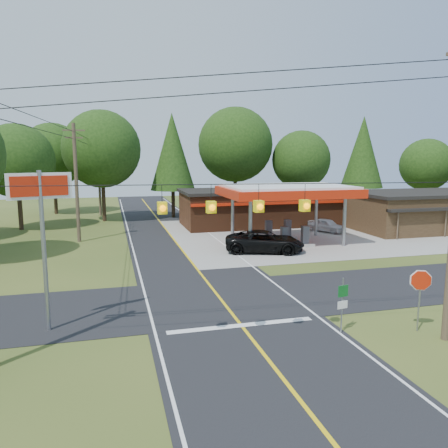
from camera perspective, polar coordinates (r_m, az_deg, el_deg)
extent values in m
plane|color=#394C1B|center=(22.67, -0.41, -9.87)|extent=(120.00, 120.00, 0.00)
cube|color=black|center=(22.67, -0.41, -9.85)|extent=(8.00, 120.00, 0.02)
cube|color=black|center=(22.67, -0.41, -9.84)|extent=(70.00, 7.00, 0.02)
cube|color=yellow|center=(22.66, -0.41, -9.81)|extent=(0.15, 110.00, 0.00)
cylinder|color=gray|center=(33.36, 3.46, -0.09)|extent=(0.28, 0.28, 4.20)
cylinder|color=gray|center=(38.09, 1.13, 1.04)|extent=(0.28, 0.28, 4.20)
cylinder|color=gray|center=(36.63, 15.44, 0.40)|extent=(0.28, 0.28, 4.20)
cylinder|color=gray|center=(40.98, 11.95, 1.40)|extent=(0.28, 0.28, 4.20)
cube|color=red|center=(36.82, 8.22, 4.20)|extent=(10.60, 7.40, 0.70)
cube|color=white|center=(36.79, 8.23, 4.82)|extent=(10.00, 7.00, 0.25)
cube|color=#9E9B93|center=(35.77, 9.19, -2.79)|extent=(3.20, 0.90, 0.22)
cube|color=#3F3F44|center=(35.27, 7.88, -1.57)|extent=(0.55, 0.45, 1.50)
cube|color=#3F3F44|center=(35.99, 10.53, -1.42)|extent=(0.55, 0.45, 1.50)
cube|color=#9E9B93|center=(39.03, 7.06, -1.77)|extent=(3.20, 0.90, 0.22)
cube|color=#3F3F44|center=(38.57, 5.84, -0.64)|extent=(0.55, 0.45, 1.50)
cube|color=#3F3F44|center=(39.23, 8.30, -0.52)|extent=(0.55, 0.45, 1.50)
cube|color=#502A17|center=(46.73, 4.52, 2.03)|extent=(16.00, 7.00, 3.50)
cube|color=black|center=(46.54, 4.55, 4.35)|extent=(16.40, 7.40, 0.30)
cube|color=red|center=(43.26, 6.11, 2.73)|extent=(16.00, 0.50, 0.25)
cylinder|color=#473828|center=(38.97, -18.72, 5.04)|extent=(0.30, 0.30, 10.00)
cube|color=#473828|center=(38.96, -19.05, 11.50)|extent=(1.80, 0.12, 0.12)
cube|color=#473828|center=(38.93, -19.00, 10.62)|extent=(1.40, 0.12, 0.12)
cylinder|color=#473828|center=(55.88, -16.00, 5.92)|extent=(0.30, 0.30, 9.50)
cube|color=yellow|center=(15.31, -8.08, 2.10)|extent=(0.32, 0.32, 0.42)
cube|color=yellow|center=(15.40, -1.69, 2.22)|extent=(0.32, 0.32, 0.42)
cube|color=yellow|center=(15.68, 4.54, 2.32)|extent=(0.32, 0.32, 0.42)
cube|color=yellow|center=(16.14, 10.49, 2.38)|extent=(0.32, 0.32, 0.42)
cylinder|color=#332316|center=(47.91, -25.07, 1.67)|extent=(0.44, 0.44, 3.96)
sphere|color=#19330E|center=(47.62, -25.46, 7.45)|extent=(7.26, 7.26, 7.26)
cylinder|color=#332316|center=(51.05, -15.43, 2.98)|extent=(0.44, 0.44, 4.68)
sphere|color=#19330E|center=(50.82, -15.70, 9.41)|extent=(8.58, 8.58, 8.58)
cylinder|color=#332316|center=(52.57, -6.65, 3.21)|extent=(0.44, 0.44, 4.32)
cone|color=#19330E|center=(52.32, -6.77, 9.36)|extent=(5.28, 5.28, 9.00)
cylinder|color=#332316|center=(55.18, 1.46, 3.90)|extent=(0.44, 0.44, 5.04)
sphere|color=#19330E|center=(55.00, 1.49, 10.31)|extent=(9.24, 9.24, 9.24)
cylinder|color=#332316|center=(56.14, 9.91, 3.31)|extent=(0.44, 0.44, 3.96)
sphere|color=#19330E|center=(55.89, 10.05, 8.25)|extent=(7.26, 7.26, 7.26)
cylinder|color=#332316|center=(59.04, 17.42, 3.47)|extent=(0.44, 0.44, 4.32)
cone|color=#19330E|center=(58.82, 17.67, 8.95)|extent=(5.28, 5.28, 9.00)
cylinder|color=#332316|center=(62.12, 24.66, 2.99)|extent=(0.44, 0.44, 3.60)
sphere|color=#19330E|center=(61.89, 24.93, 7.04)|extent=(6.60, 6.60, 6.60)
cylinder|color=#332316|center=(59.41, -21.15, 3.32)|extent=(0.44, 0.44, 4.32)
sphere|color=#19330E|center=(59.19, -21.44, 8.41)|extent=(7.92, 7.92, 7.92)
imported|color=black|center=(33.44, 5.32, -2.30)|extent=(7.58, 7.58, 1.66)
imported|color=white|center=(43.37, 13.25, -0.18)|extent=(5.13, 5.13, 1.30)
cylinder|color=gray|center=(19.40, -22.44, -3.47)|extent=(0.18, 0.18, 6.72)
cube|color=white|center=(19.04, -22.92, 4.60)|extent=(2.38, 0.90, 1.06)
cube|color=red|center=(18.99, -22.94, 4.59)|extent=(2.09, 0.78, 0.81)
cylinder|color=gray|center=(20.16, 24.12, -9.33)|extent=(0.07, 0.07, 2.51)
cylinder|color=gray|center=(18.93, 15.16, -10.25)|extent=(0.06, 0.06, 2.36)
cube|color=#0C591E|center=(18.71, 15.30, -8.44)|extent=(0.48, 0.11, 0.48)
cube|color=white|center=(18.89, 15.23, -10.15)|extent=(0.48, 0.11, 0.32)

